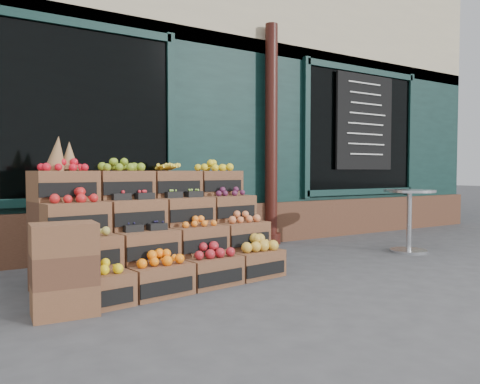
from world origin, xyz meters
TOP-DOWN VIEW (x-y plane):
  - ground at (0.00, 0.00)m, footprint 60.00×60.00m
  - shop_facade at (0.00, 5.11)m, footprint 12.00×6.24m
  - crate_display at (-1.10, 0.75)m, footprint 2.33×1.35m
  - spare_crates at (-2.12, 0.10)m, footprint 0.48×0.35m
  - bistro_table at (2.32, 0.50)m, footprint 0.66×0.66m
  - shopkeeper at (-1.59, 2.96)m, footprint 0.77×0.63m

SIDE VIEW (x-z plane):
  - ground at x=0.00m, z-range 0.00..0.00m
  - spare_crates at x=-2.12m, z-range 0.00..0.69m
  - crate_display at x=-1.10m, z-range -0.27..1.12m
  - bistro_table at x=2.32m, z-range 0.10..0.93m
  - shopkeeper at x=-1.59m, z-range 0.00..1.80m
  - shop_facade at x=0.00m, z-range 0.00..4.80m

